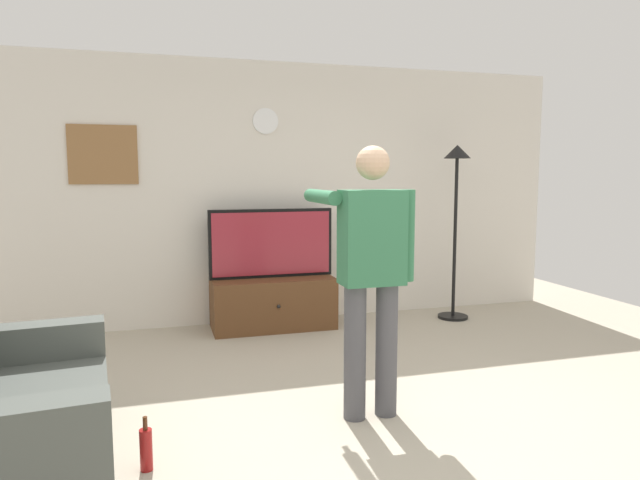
{
  "coord_description": "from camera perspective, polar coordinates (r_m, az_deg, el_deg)",
  "views": [
    {
      "loc": [
        -1.23,
        -2.89,
        1.55
      ],
      "look_at": [
        -0.04,
        1.2,
        1.05
      ],
      "focal_mm": 31.54,
      "sensor_mm": 36.0,
      "label": 1
    }
  ],
  "objects": [
    {
      "name": "television",
      "position": [
        5.68,
        -4.96,
        -0.33
      ],
      "size": [
        1.25,
        0.07,
        0.69
      ],
      "color": "black",
      "rests_on": "tv_stand"
    },
    {
      "name": "side_couch",
      "position": [
        3.35,
        -29.23,
        -15.66
      ],
      "size": [
        1.0,
        1.6,
        0.87
      ],
      "color": "#4C514C",
      "rests_on": "ground_plane"
    },
    {
      "name": "back_wall",
      "position": [
        5.97,
        -4.36,
        4.74
      ],
      "size": [
        6.4,
        0.1,
        2.7
      ],
      "primitive_type": "cube",
      "color": "silver",
      "rests_on": "ground_plane"
    },
    {
      "name": "ground_plane",
      "position": [
        3.5,
        6.5,
        -19.62
      ],
      "size": [
        8.4,
        8.4,
        0.0
      ],
      "primitive_type": "plane",
      "color": "#B2A893"
    },
    {
      "name": "floor_lamp",
      "position": [
        6.13,
        13.65,
        4.43
      ],
      "size": [
        0.32,
        0.32,
        1.86
      ],
      "color": "black",
      "rests_on": "ground_plane"
    },
    {
      "name": "person_standing_nearer_lamp",
      "position": [
        3.54,
        5.18,
        -2.7
      ],
      "size": [
        0.57,
        0.78,
        1.72
      ],
      "color": "#4C4C51",
      "rests_on": "ground_plane"
    },
    {
      "name": "framed_picture",
      "position": [
        5.81,
        -21.15,
        8.08
      ],
      "size": [
        0.63,
        0.04,
        0.56
      ],
      "primitive_type": "cube",
      "color": "olive"
    },
    {
      "name": "beverage_bottle",
      "position": [
        3.27,
        -17.24,
        -19.58
      ],
      "size": [
        0.07,
        0.07,
        0.29
      ],
      "color": "maroon",
      "rests_on": "ground_plane"
    },
    {
      "name": "tv_stand",
      "position": [
        5.74,
        -4.81,
        -6.36
      ],
      "size": [
        1.22,
        0.58,
        0.51
      ],
      "color": "brown",
      "rests_on": "ground_plane"
    },
    {
      "name": "wall_clock",
      "position": [
        5.91,
        -5.56,
        11.92
      ],
      "size": [
        0.26,
        0.03,
        0.26
      ],
      "primitive_type": "cylinder",
      "rotation": [
        1.57,
        0.0,
        0.0
      ],
      "color": "white"
    }
  ]
}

